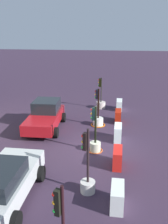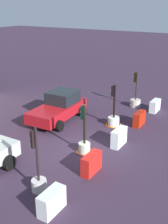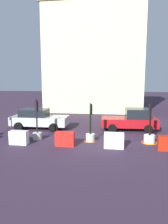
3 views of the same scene
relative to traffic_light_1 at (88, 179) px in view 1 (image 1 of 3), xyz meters
name	(u,v)px [view 1 (image 1 of 3)]	position (x,y,z in m)	size (l,w,h in m)	color
ground_plane	(95,150)	(3.64, 0.03, -0.57)	(120.00, 120.00, 0.00)	#322336
traffic_light_1	(88,179)	(0.00, 0.00, 0.00)	(0.59, 0.59, 2.70)	beige
traffic_light_2	(95,142)	(3.52, 0.03, -0.08)	(0.79, 0.79, 2.46)	#B5B89F
traffic_light_3	(98,119)	(7.19, 0.17, -0.16)	(0.95, 0.95, 2.49)	silver
traffic_light_4	(101,103)	(10.94, 0.25, -0.14)	(0.72, 0.72, 2.50)	#BCAFA7
construction_barrier_1	(117,197)	(-0.73, -1.17, -0.15)	(1.12, 0.49, 0.84)	silver
construction_barrier_2	(117,158)	(2.13, -1.15, -0.14)	(1.14, 0.43, 0.87)	red
construction_barrier_3	(118,133)	(5.00, -1.15, -0.11)	(1.13, 0.43, 0.91)	silver
construction_barrier_4	(118,116)	(7.96, -1.15, -0.15)	(1.09, 0.41, 0.84)	#AE1E0C
construction_barrier_5	(119,105)	(10.75, -1.22, -0.18)	(1.12, 0.45, 0.78)	silver
car_silver_hatchback	(2,183)	(-1.00, 3.04, 0.23)	(4.49, 2.23, 1.59)	#B7BCBC
car_red_compact	(45,116)	(6.35, 3.51, 0.25)	(4.31, 2.33, 1.71)	#A31219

